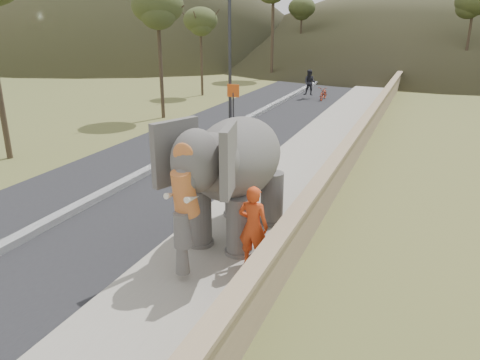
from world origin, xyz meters
name	(u,v)px	position (x,y,z in m)	size (l,w,h in m)	color
ground	(196,282)	(0.00, 0.00, 0.00)	(160.00, 160.00, 0.00)	olive
road	(199,146)	(-5.00, 10.00, 0.01)	(7.00, 120.00, 0.03)	black
median	(199,144)	(-5.00, 10.00, 0.11)	(0.35, 120.00, 0.22)	black
walkway	(310,157)	(0.00, 10.00, 0.07)	(3.00, 120.00, 0.15)	#9E9687
parapet	(352,150)	(1.65, 10.00, 0.55)	(0.30, 120.00, 1.10)	tan
lamppost	(236,29)	(-4.69, 13.55, 4.87)	(1.76, 0.36, 8.00)	#313136
signboard	(233,100)	(-4.50, 12.77, 1.64)	(0.60, 0.08, 2.40)	#2D2D33
hill_far	(448,6)	(5.00, 70.00, 7.00)	(80.00, 80.00, 14.00)	brown
elephant_and_man	(238,175)	(0.02, 2.30, 1.70)	(2.53, 4.46, 3.13)	#65605B
motorcyclist	(316,88)	(-3.16, 24.33, 0.80)	(1.73, 1.70, 2.00)	maroon
trees	(376,39)	(0.04, 28.64, 3.92)	(48.05, 42.28, 9.86)	#473828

